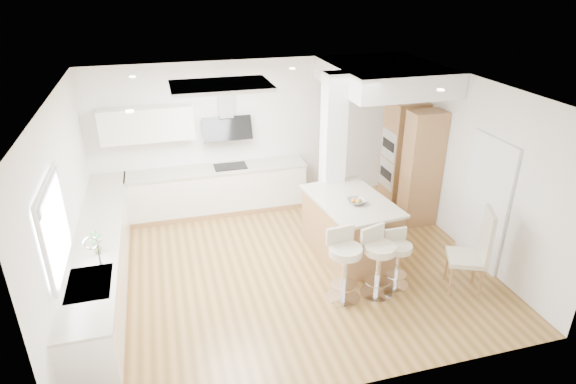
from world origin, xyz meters
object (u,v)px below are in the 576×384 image
object	(u,v)px
bar_stool_a	(344,262)
bar_stool_c	(397,256)
peninsula	(349,227)
dining_chair	(476,249)
bar_stool_b	(378,259)

from	to	relation	value
bar_stool_a	bar_stool_c	world-z (taller)	bar_stool_a
peninsula	dining_chair	distance (m)	1.94
dining_chair	peninsula	bearing A→B (deg)	157.91
peninsula	dining_chair	bearing A→B (deg)	-52.71
bar_stool_c	dining_chair	size ratio (longest dim) A/B	0.69
peninsula	bar_stool_b	world-z (taller)	peninsula
peninsula	dining_chair	world-z (taller)	dining_chair
peninsula	bar_stool_c	distance (m)	1.05
bar_stool_a	bar_stool_b	bearing A→B (deg)	-10.49
bar_stool_b	bar_stool_c	size ratio (longest dim) A/B	1.17
bar_stool_a	bar_stool_c	bearing A→B (deg)	-1.12
bar_stool_b	dining_chair	xyz separation A→B (m)	(1.37, -0.28, 0.11)
bar_stool_a	bar_stool_b	world-z (taller)	bar_stool_a
bar_stool_a	bar_stool_c	xyz separation A→B (m)	(0.86, 0.08, -0.10)
dining_chair	bar_stool_b	bearing A→B (deg)	-167.40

